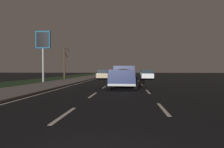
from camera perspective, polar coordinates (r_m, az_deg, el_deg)
ground at (r=29.32m, az=4.27°, el=-1.73°), size 144.00×144.00×0.00m
sidewalk_shoulder at (r=30.35m, az=-9.94°, el=-1.53°), size 108.00×4.00×0.12m
grass_verge at (r=32.02m, az=-18.62°, el=-1.54°), size 108.00×6.00×0.01m
lane_markings at (r=33.10m, az=-0.97°, el=-1.38°), size 108.76×7.04×0.01m
pickup_truck at (r=16.15m, az=3.61°, el=-0.68°), size 5.49×2.40×1.87m
sedan_green at (r=42.43m, az=9.59°, el=0.24°), size 4.44×2.08×1.54m
sedan_tan at (r=30.91m, az=-2.56°, el=-0.12°), size 4.42×2.06×1.54m
sedan_blue at (r=39.98m, az=4.22°, el=0.19°), size 4.43×2.08×1.54m
sedan_white at (r=30.25m, az=10.46°, el=-0.17°), size 4.45×2.10×1.54m
gas_price_sign at (r=25.61m, az=-20.07°, el=8.52°), size 0.27×1.90×6.42m
bare_tree_far at (r=33.57m, az=-14.11°, el=3.50°), size 1.40×0.84×5.85m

